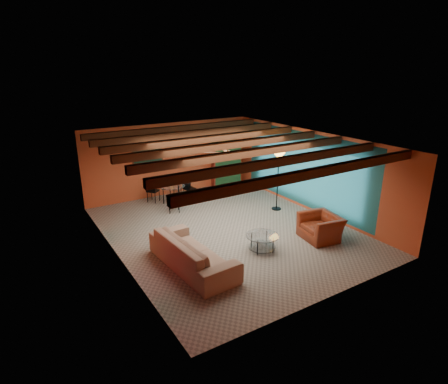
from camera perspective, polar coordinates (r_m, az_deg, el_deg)
room at (r=10.47m, az=0.26°, el=6.15°), size 6.52×8.01×2.71m
sofa at (r=9.11m, az=-4.86°, el=-9.20°), size 1.23×2.75×0.78m
armchair at (r=10.85m, az=14.61°, el=-5.22°), size 1.11×1.22×0.70m
coffee_table at (r=9.96m, az=5.87°, el=-7.74°), size 1.06×1.06×0.45m
dining_table at (r=13.17m, az=-7.98°, el=0.11°), size 2.11×2.11×0.95m
armoire at (r=14.91m, az=0.11°, el=4.20°), size 1.11×0.73×1.78m
floor_lamp at (r=12.53m, az=8.25°, el=1.63°), size 0.53×0.53×1.99m
ceiling_fan at (r=10.38m, az=0.58°, el=6.03°), size 1.50×1.50×0.44m
painting at (r=13.63m, az=-11.67°, el=5.70°), size 1.05×0.03×0.65m
potted_plant at (r=14.66m, az=0.11°, el=8.44°), size 0.47×0.42×0.46m
vase at (r=13.00m, az=-8.09°, el=2.46°), size 0.18×0.18×0.18m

